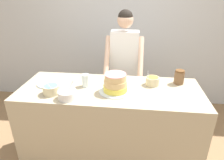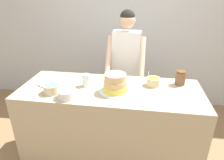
% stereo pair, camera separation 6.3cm
% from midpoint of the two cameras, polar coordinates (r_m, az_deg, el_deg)
% --- Properties ---
extents(wall_back, '(10.00, 0.05, 2.60)m').
position_cam_midpoint_polar(wall_back, '(3.42, 2.14, 14.37)').
color(wall_back, silver).
rests_on(wall_back, ground_plane).
extents(counter, '(1.90, 0.74, 0.94)m').
position_cam_midpoint_polar(counter, '(2.34, -1.29, -12.86)').
color(counter, tan).
rests_on(counter, ground_plane).
extents(person_baker, '(0.49, 0.46, 1.68)m').
position_cam_midpoint_polar(person_baker, '(2.69, 2.85, 5.65)').
color(person_baker, '#2D2D38').
rests_on(person_baker, ground_plane).
extents(cake, '(0.33, 0.33, 0.19)m').
position_cam_midpoint_polar(cake, '(1.99, 0.08, -1.07)').
color(cake, silver).
rests_on(cake, counter).
extents(frosting_bowl_pink, '(0.18, 0.18, 0.16)m').
position_cam_midpoint_polar(frosting_bowl_pink, '(1.94, -13.55, -3.99)').
color(frosting_bowl_pink, white).
rests_on(frosting_bowl_pink, counter).
extents(frosting_bowl_orange, '(0.14, 0.14, 0.16)m').
position_cam_midpoint_polar(frosting_bowl_orange, '(2.19, 10.69, -0.20)').
color(frosting_bowl_orange, beige).
rests_on(frosting_bowl_orange, counter).
extents(frosting_bowl_blue, '(0.16, 0.16, 0.15)m').
position_cam_midpoint_polar(frosting_bowl_blue, '(2.06, -17.79, -2.54)').
color(frosting_bowl_blue, beige).
rests_on(frosting_bowl_blue, counter).
extents(drinking_glass, '(0.08, 0.08, 0.13)m').
position_cam_midpoint_polar(drinking_glass, '(2.13, -8.38, -0.13)').
color(drinking_glass, silver).
rests_on(drinking_glass, counter).
extents(ceramic_plate, '(0.24, 0.24, 0.01)m').
position_cam_midpoint_polar(ceramic_plate, '(2.30, -18.46, -1.00)').
color(ceramic_plate, silver).
rests_on(ceramic_plate, counter).
extents(stoneware_jar, '(0.11, 0.11, 0.16)m').
position_cam_midpoint_polar(stoneware_jar, '(2.28, 17.92, 0.80)').
color(stoneware_jar, brown).
rests_on(stoneware_jar, counter).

